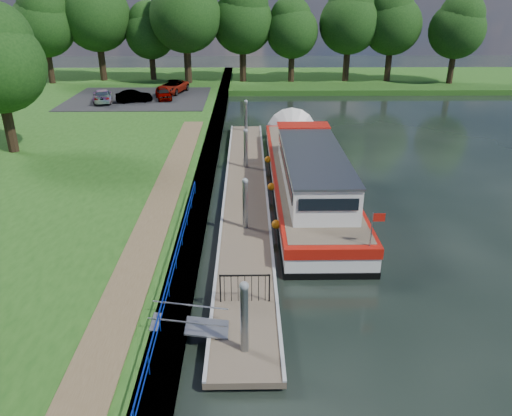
{
  "coord_description": "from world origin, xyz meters",
  "views": [
    {
      "loc": [
        0.15,
        -13.35,
        11.03
      ],
      "look_at": [
        0.51,
        8.55,
        1.4
      ],
      "focal_mm": 35.0,
      "sensor_mm": 36.0,
      "label": 1
    }
  ],
  "objects_px": {
    "pontoon": "(246,196)",
    "car_a": "(163,93)",
    "car_d": "(172,87)",
    "barge": "(306,171)",
    "car_b": "(134,96)",
    "car_c": "(103,96)"
  },
  "relations": [
    {
      "from": "car_a",
      "to": "car_c",
      "type": "bearing_deg",
      "value": 177.2
    },
    {
      "from": "pontoon",
      "to": "car_a",
      "type": "xyz_separation_m",
      "value": [
        -8.35,
        24.32,
        1.24
      ]
    },
    {
      "from": "barge",
      "to": "car_c",
      "type": "bearing_deg",
      "value": 129.69
    },
    {
      "from": "car_b",
      "to": "car_c",
      "type": "bearing_deg",
      "value": 73.44
    },
    {
      "from": "pontoon",
      "to": "car_d",
      "type": "height_order",
      "value": "car_d"
    },
    {
      "from": "car_a",
      "to": "car_b",
      "type": "distance_m",
      "value": 2.98
    },
    {
      "from": "pontoon",
      "to": "barge",
      "type": "bearing_deg",
      "value": 25.23
    },
    {
      "from": "car_a",
      "to": "car_b",
      "type": "bearing_deg",
      "value": -169.71
    },
    {
      "from": "pontoon",
      "to": "barge",
      "type": "height_order",
      "value": "barge"
    },
    {
      "from": "barge",
      "to": "car_d",
      "type": "relative_size",
      "value": 4.43
    },
    {
      "from": "car_c",
      "to": "car_d",
      "type": "bearing_deg",
      "value": -156.08
    },
    {
      "from": "barge",
      "to": "car_a",
      "type": "distance_m",
      "value": 25.59
    },
    {
      "from": "barge",
      "to": "car_b",
      "type": "height_order",
      "value": "barge"
    },
    {
      "from": "pontoon",
      "to": "car_c",
      "type": "xyz_separation_m",
      "value": [
        -14.07,
        22.97,
        1.27
      ]
    },
    {
      "from": "car_a",
      "to": "car_d",
      "type": "distance_m",
      "value": 3.3
    },
    {
      "from": "car_d",
      "to": "pontoon",
      "type": "bearing_deg",
      "value": -58.05
    },
    {
      "from": "car_c",
      "to": "car_d",
      "type": "xyz_separation_m",
      "value": [
        6.17,
        4.61,
        0.04
      ]
    },
    {
      "from": "barge",
      "to": "car_d",
      "type": "height_order",
      "value": "barge"
    },
    {
      "from": "pontoon",
      "to": "car_d",
      "type": "xyz_separation_m",
      "value": [
        -7.89,
        27.59,
        1.31
      ]
    },
    {
      "from": "pontoon",
      "to": "barge",
      "type": "xyz_separation_m",
      "value": [
        3.6,
        1.69,
        0.9
      ]
    },
    {
      "from": "car_a",
      "to": "car_d",
      "type": "bearing_deg",
      "value": 66.11
    },
    {
      "from": "pontoon",
      "to": "car_a",
      "type": "distance_m",
      "value": 25.74
    }
  ]
}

